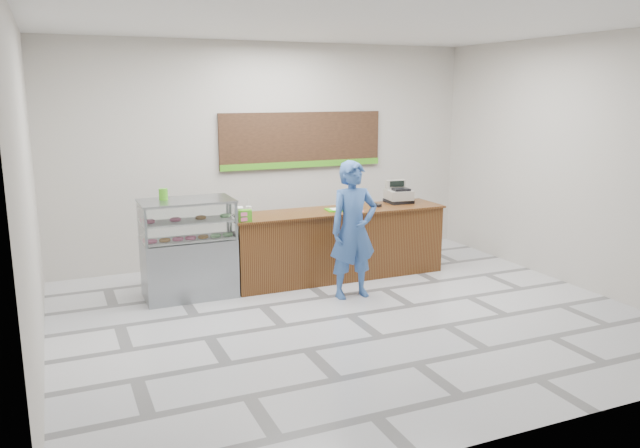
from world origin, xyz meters
name	(u,v)px	position (x,y,z in m)	size (l,w,h in m)	color
floor	(350,315)	(0.00, 0.00, 0.00)	(7.00, 7.00, 0.00)	silver
back_wall	(270,153)	(0.00, 3.00, 1.75)	(7.00, 7.00, 0.00)	beige
ceiling	(354,22)	(0.00, 0.00, 3.50)	(7.00, 7.00, 0.00)	silver
sales_counter	(338,244)	(0.55, 1.55, 0.52)	(3.26, 0.76, 1.03)	brown
display_case	(188,248)	(-1.67, 1.55, 0.68)	(1.22, 0.72, 1.33)	gray
menu_board	(302,141)	(0.55, 2.96, 1.93)	(2.80, 0.06, 0.90)	black
cash_register	(398,194)	(1.66, 1.71, 1.16)	(0.41, 0.43, 0.34)	black
card_terminal	(376,205)	(1.18, 1.56, 1.05)	(0.08, 0.16, 0.04)	black
serving_tray	(339,210)	(0.53, 1.51, 1.04)	(0.38, 0.29, 0.02)	#39C405
napkin_box	(237,212)	(-0.95, 1.65, 1.09)	(0.15, 0.15, 0.13)	white
straw_cup	(249,211)	(-0.78, 1.67, 1.09)	(0.08, 0.08, 0.13)	silver
promo_box	(245,216)	(-0.95, 1.28, 1.11)	(0.18, 0.12, 0.16)	#459F1B
donut_decal	(358,211)	(0.76, 1.31, 1.03)	(0.17, 0.17, 0.00)	pink
green_cup_left	(163,194)	(-1.95, 1.66, 1.40)	(0.10, 0.10, 0.15)	#459F1B
green_cup_right	(164,194)	(-1.94, 1.65, 1.41)	(0.10, 0.10, 0.15)	#459F1B
customer	(353,230)	(0.36, 0.66, 0.92)	(0.67, 0.44, 1.85)	#355CA0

